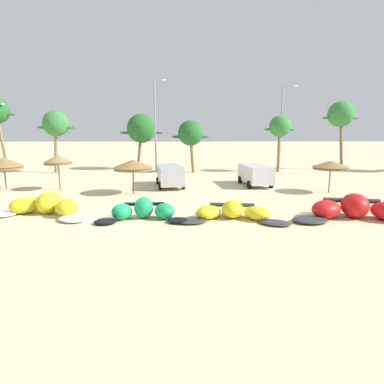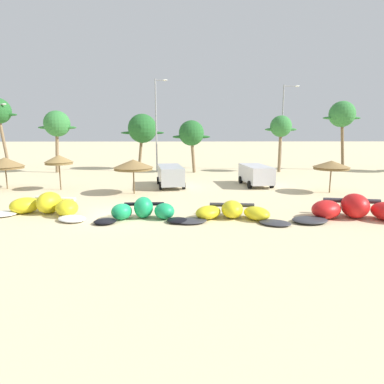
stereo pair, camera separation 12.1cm
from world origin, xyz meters
TOP-DOWN VIEW (x-y plane):
  - ground_plane at (0.00, 0.00)m, footprint 260.00×260.00m
  - kite_left at (-4.39, 0.17)m, footprint 6.58×3.91m
  - kite_left_of_center at (1.59, -1.00)m, footprint 5.49×2.55m
  - kite_center at (6.66, -1.07)m, footprint 6.49×3.32m
  - kite_right_of_center at (13.71, -1.24)m, footprint 7.71×4.27m
  - beach_umbrella_near_van at (-11.45, 9.10)m, footprint 3.11×3.11m
  - beach_umbrella_middle at (-6.63, 8.52)m, footprint 2.33×2.33m
  - beach_umbrella_near_palms at (-0.13, 6.68)m, footprint 3.15×3.15m
  - beach_umbrella_outermost at (15.64, 6.84)m, footprint 2.86×2.86m
  - parked_van at (10.36, 10.55)m, footprint 2.63×4.85m
  - parked_car_second at (2.59, 10.17)m, footprint 2.75×5.21m
  - palm_left at (-11.10, 20.35)m, footprint 4.51×3.01m
  - palm_left_of_gap at (-1.54, 23.41)m, footprint 5.49×3.66m
  - palm_center_left at (4.64, 20.12)m, footprint 4.45×2.97m
  - palm_center_right at (15.28, 20.45)m, footprint 3.80×2.53m
  - palm_right_of_gap at (23.45, 22.56)m, footprint 4.79×3.20m
  - lamppost_west_center at (0.52, 21.15)m, footprint 1.50×0.24m
  - lamppost_east_center at (16.20, 22.69)m, footprint 1.99×0.24m

SIDE VIEW (x-z plane):
  - ground_plane at x=0.00m, z-range 0.00..0.00m
  - kite_center at x=6.66m, z-range -0.11..0.87m
  - kite_left_of_center at x=1.59m, z-range -0.14..1.08m
  - kite_left at x=-4.39m, z-range -0.15..1.15m
  - kite_right_of_center at x=13.71m, z-range -0.16..1.23m
  - parked_van at x=10.36m, z-range 0.17..2.01m
  - parked_car_second at x=2.59m, z-range 0.17..2.01m
  - beach_umbrella_near_van at x=-11.45m, z-range 0.88..3.60m
  - beach_umbrella_outermost at x=15.64m, z-range 0.95..3.55m
  - beach_umbrella_near_palms at x=-0.13m, z-range 0.95..3.69m
  - beach_umbrella_middle at x=-6.63m, z-range 1.08..4.05m
  - palm_center_left at x=4.64m, z-range 1.52..7.67m
  - palm_left_of_gap at x=-1.54m, z-range 1.64..8.68m
  - palm_center_right at x=15.28m, z-range 1.97..8.68m
  - palm_left at x=-11.10m, z-range 2.03..9.28m
  - lamppost_east_center at x=16.20m, z-range 0.57..11.04m
  - lamppost_west_center at x=0.52m, z-range 0.52..11.43m
  - palm_right_of_gap at x=23.45m, z-range 2.58..11.14m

